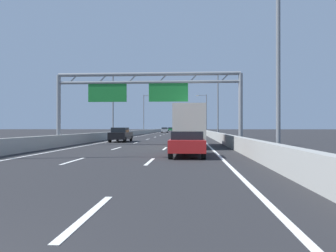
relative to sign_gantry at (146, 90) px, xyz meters
name	(u,v)px	position (x,y,z in m)	size (l,w,h in m)	color
ground_plane	(178,132)	(0.21, 74.34, -4.81)	(260.00, 260.00, 0.00)	#262628
lane_dash_left_1	(73,161)	(-1.59, -13.16, -4.81)	(0.16, 3.00, 0.01)	white
lane_dash_left_2	(117,148)	(-1.59, -4.16, -4.81)	(0.16, 3.00, 0.01)	white
lane_dash_left_3	(137,143)	(-1.59, 4.84, -4.81)	(0.16, 3.00, 0.01)	white
lane_dash_left_4	(148,139)	(-1.59, 13.84, -4.81)	(0.16, 3.00, 0.01)	white
lane_dash_left_5	(155,137)	(-1.59, 22.84, -4.81)	(0.16, 3.00, 0.01)	white
lane_dash_left_6	(160,136)	(-1.59, 31.84, -4.81)	(0.16, 3.00, 0.01)	white
lane_dash_left_7	(164,134)	(-1.59, 40.84, -4.81)	(0.16, 3.00, 0.01)	white
lane_dash_left_8	(167,134)	(-1.59, 49.84, -4.81)	(0.16, 3.00, 0.01)	white
lane_dash_left_9	(169,133)	(-1.59, 58.84, -4.81)	(0.16, 3.00, 0.01)	white
lane_dash_left_10	(171,132)	(-1.59, 67.84, -4.81)	(0.16, 3.00, 0.01)	white
lane_dash_left_11	(173,132)	(-1.59, 76.84, -4.81)	(0.16, 3.00, 0.01)	white
lane_dash_left_12	(174,132)	(-1.59, 85.84, -4.81)	(0.16, 3.00, 0.01)	white
lane_dash_left_13	(175,131)	(-1.59, 94.84, -4.81)	(0.16, 3.00, 0.01)	white
lane_dash_left_14	(176,131)	(-1.59, 103.84, -4.81)	(0.16, 3.00, 0.01)	white
lane_dash_left_15	(177,131)	(-1.59, 112.84, -4.81)	(0.16, 3.00, 0.01)	white
lane_dash_left_16	(178,130)	(-1.59, 121.84, -4.81)	(0.16, 3.00, 0.01)	white
lane_dash_left_17	(179,130)	(-1.59, 130.84, -4.81)	(0.16, 3.00, 0.01)	white
lane_dash_right_0	(88,215)	(2.01, -22.16, -4.81)	(0.16, 3.00, 0.01)	white
lane_dash_right_1	(150,162)	(2.01, -13.16, -4.81)	(0.16, 3.00, 0.01)	white
lane_dash_right_2	(165,149)	(2.01, -4.16, -4.81)	(0.16, 3.00, 0.01)	white
lane_dash_right_3	(172,143)	(2.01, 4.84, -4.81)	(0.16, 3.00, 0.01)	white
lane_dash_right_4	(176,139)	(2.01, 13.84, -4.81)	(0.16, 3.00, 0.01)	white
lane_dash_right_5	(178,137)	(2.01, 22.84, -4.81)	(0.16, 3.00, 0.01)	white
lane_dash_right_6	(180,136)	(2.01, 31.84, -4.81)	(0.16, 3.00, 0.01)	white
lane_dash_right_7	(181,134)	(2.01, 40.84, -4.81)	(0.16, 3.00, 0.01)	white
lane_dash_right_8	(182,134)	(2.01, 49.84, -4.81)	(0.16, 3.00, 0.01)	white
lane_dash_right_9	(183,133)	(2.01, 58.84, -4.81)	(0.16, 3.00, 0.01)	white
lane_dash_right_10	(184,132)	(2.01, 67.84, -4.81)	(0.16, 3.00, 0.01)	white
lane_dash_right_11	(184,132)	(2.01, 76.84, -4.81)	(0.16, 3.00, 0.01)	white
lane_dash_right_12	(184,132)	(2.01, 85.84, -4.81)	(0.16, 3.00, 0.01)	white
lane_dash_right_13	(185,131)	(2.01, 94.84, -4.81)	(0.16, 3.00, 0.01)	white
lane_dash_right_14	(185,131)	(2.01, 103.84, -4.81)	(0.16, 3.00, 0.01)	white
lane_dash_right_15	(185,131)	(2.01, 112.84, -4.81)	(0.16, 3.00, 0.01)	white
lane_dash_right_16	(186,130)	(2.01, 121.84, -4.81)	(0.16, 3.00, 0.01)	white
lane_dash_right_17	(186,130)	(2.01, 130.84, -4.81)	(0.16, 3.00, 0.01)	white
edge_line_left	(158,133)	(-5.04, 62.34, -4.81)	(0.16, 176.00, 0.01)	white
edge_line_right	(196,133)	(5.46, 62.34, -4.81)	(0.16, 176.00, 0.01)	white
barrier_left	(159,130)	(-6.69, 84.34, -4.34)	(0.45, 220.00, 0.95)	#9E9E99
barrier_right	(199,130)	(7.11, 84.34, -4.34)	(0.45, 220.00, 0.95)	#9E9E99
sign_gantry	(146,90)	(0.00, 0.00, 0.00)	(16.30, 0.36, 6.36)	gray
streetlamp_right_near	(273,45)	(7.67, -12.73, 0.58)	(2.58, 0.28, 9.50)	slate
streetlamp_left_mid	(115,101)	(-7.26, 19.19, 0.58)	(2.58, 0.28, 9.50)	slate
streetlamp_right_mid	(216,101)	(7.67, 19.19, 0.58)	(2.58, 0.28, 9.50)	slate
streetlamp_left_far	(145,112)	(-7.26, 51.10, 0.58)	(2.58, 0.28, 9.50)	slate
streetlamp_right_far	(205,111)	(7.67, 51.10, 0.58)	(2.58, 0.28, 9.50)	slate
blue_car	(180,129)	(0.08, 99.06, -4.06)	(1.76, 4.52, 1.45)	#2347AD
orange_car	(189,131)	(3.65, 37.69, -4.03)	(1.81, 4.67, 1.54)	orange
black_car	(121,135)	(-3.56, 6.39, -4.04)	(1.77, 4.61, 1.54)	black
green_car	(170,129)	(-3.53, 95.38, -4.07)	(1.77, 4.22, 1.44)	#1E7A38
silver_car	(165,130)	(-3.28, 63.73, -4.06)	(1.73, 4.50, 1.48)	#A8ADB2
white_car	(177,130)	(0.06, 66.60, -4.04)	(1.76, 4.64, 1.52)	silver
red_car	(187,143)	(3.70, -10.24, -4.10)	(1.85, 4.66, 1.37)	red
box_truck	(189,125)	(3.80, -2.02, -3.06)	(2.31, 8.20, 3.25)	#B21E19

